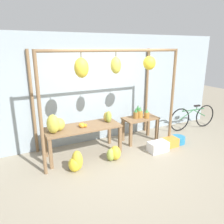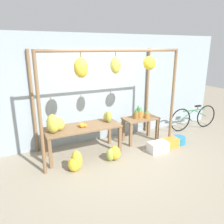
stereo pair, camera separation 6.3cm
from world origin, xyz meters
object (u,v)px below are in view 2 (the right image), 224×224
object	(u,v)px
fruit_crate_white	(158,147)
banana_pile_on_table	(55,124)
orange_pile	(82,125)
banana_pile_ground_right	(113,154)
banana_pile_ground_left	(75,162)
parked_bicycle	(194,118)
pineapple_cluster	(140,113)
papaya_pile	(108,117)
fruit_crate_purple	(170,143)
blue_bucket	(179,140)

from	to	relation	value
fruit_crate_white	banana_pile_on_table	bearing A→B (deg)	165.29
orange_pile	banana_pile_ground_right	xyz separation A→B (m)	(0.54, -0.52, -0.59)
orange_pile	banana_pile_ground_left	distance (m)	0.88
banana_pile_on_table	parked_bicycle	world-z (taller)	banana_pile_on_table
banana_pile_ground_left	banana_pile_ground_right	distance (m)	0.91
banana_pile_on_table	pineapple_cluster	size ratio (longest dim) A/B	1.19
pineapple_cluster	parked_bicycle	xyz separation A→B (m)	(1.99, 0.02, -0.41)
fruit_crate_white	parked_bicycle	distance (m)	2.11
papaya_pile	fruit_crate_purple	bearing A→B (deg)	-22.31
banana_pile_on_table	parked_bicycle	size ratio (longest dim) A/B	0.29
fruit_crate_white	blue_bucket	xyz separation A→B (m)	(0.79, 0.15, -0.03)
orange_pile	banana_pile_ground_left	xyz separation A→B (m)	(-0.36, -0.56, -0.57)
pineapple_cluster	fruit_crate_white	bearing A→B (deg)	-86.40
fruit_crate_purple	parked_bicycle	bearing A→B (deg)	24.97
fruit_crate_white	blue_bucket	size ratio (longest dim) A/B	1.36
banana_pile_ground_left	fruit_crate_purple	size ratio (longest dim) A/B	1.01
banana_pile_ground_left	fruit_crate_purple	distance (m)	2.51
banana_pile_on_table	banana_pile_ground_right	bearing A→B (deg)	-23.80
banana_pile_ground_right	orange_pile	bearing A→B (deg)	136.37
banana_pile_on_table	fruit_crate_purple	xyz separation A→B (m)	(2.75, -0.52, -0.77)
papaya_pile	banana_pile_ground_right	bearing A→B (deg)	-102.27
pineapple_cluster	fruit_crate_white	size ratio (longest dim) A/B	0.87
banana_pile_on_table	pineapple_cluster	bearing A→B (deg)	3.93
blue_bucket	fruit_crate_white	bearing A→B (deg)	-169.40
banana_pile_on_table	pineapple_cluster	xyz separation A→B (m)	(2.27, 0.16, -0.10)
pineapple_cluster	banana_pile_ground_right	world-z (taller)	pineapple_cluster
papaya_pile	banana_pile_ground_left	bearing A→B (deg)	-148.66
orange_pile	banana_pile_ground_right	world-z (taller)	orange_pile
banana_pile_ground_right	blue_bucket	xyz separation A→B (m)	(1.96, 0.05, -0.07)
banana_pile_ground_left	parked_bicycle	size ratio (longest dim) A/B	0.25
papaya_pile	fruit_crate_purple	distance (m)	1.75
banana_pile_ground_right	fruit_crate_purple	size ratio (longest dim) A/B	0.85
pineapple_cluster	fruit_crate_purple	bearing A→B (deg)	-54.65
blue_bucket	parked_bicycle	distance (m)	1.35
parked_bicycle	banana_pile_ground_left	bearing A→B (deg)	-169.72
pineapple_cluster	parked_bicycle	bearing A→B (deg)	0.63
papaya_pile	banana_pile_on_table	bearing A→B (deg)	-176.44
banana_pile_ground_right	blue_bucket	distance (m)	1.96
banana_pile_ground_right	papaya_pile	distance (m)	0.91
banana_pile_on_table	banana_pile_ground_right	world-z (taller)	banana_pile_on_table
parked_bicycle	pineapple_cluster	bearing A→B (deg)	-179.37
orange_pile	fruit_crate_white	xyz separation A→B (m)	(1.71, -0.62, -0.63)
fruit_crate_white	fruit_crate_purple	xyz separation A→B (m)	(0.43, 0.08, -0.01)
blue_bucket	banana_pile_on_table	bearing A→B (deg)	171.58
papaya_pile	fruit_crate_white	bearing A→B (deg)	-33.55
banana_pile_on_table	blue_bucket	xyz separation A→B (m)	(3.11, -0.46, -0.79)
pineapple_cluster	papaya_pile	xyz separation A→B (m)	(-0.99, -0.08, 0.06)
orange_pile	blue_bucket	world-z (taller)	orange_pile
pineapple_cluster	banana_pile_ground_left	xyz separation A→B (m)	(-2.02, -0.71, -0.60)
blue_bucket	fruit_crate_purple	world-z (taller)	fruit_crate_purple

